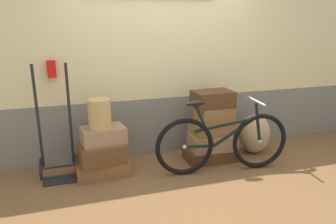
{
  "coord_description": "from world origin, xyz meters",
  "views": [
    {
      "loc": [
        -1.29,
        -3.36,
        1.78
      ],
      "look_at": [
        -0.14,
        0.19,
        0.73
      ],
      "focal_mm": 35.08,
      "sensor_mm": 36.0,
      "label": 1
    }
  ],
  "objects_px": {
    "luggage_trolley": "(57,151)",
    "wicker_basket": "(100,114)",
    "burlap_sack": "(255,134)",
    "suitcase_5": "(212,127)",
    "suitcase_3": "(211,154)",
    "bicycle": "(223,142)",
    "suitcase_4": "(212,141)",
    "suitcase_6": "(214,114)",
    "suitcase_2": "(103,135)",
    "suitcase_1": "(102,153)",
    "suitcase_7": "(213,99)",
    "suitcase_0": "(103,167)"
  },
  "relations": [
    {
      "from": "burlap_sack",
      "to": "suitcase_1",
      "type": "bearing_deg",
      "value": -178.14
    },
    {
      "from": "wicker_basket",
      "to": "suitcase_4",
      "type": "bearing_deg",
      "value": -0.12
    },
    {
      "from": "wicker_basket",
      "to": "luggage_trolley",
      "type": "relative_size",
      "value": 0.25
    },
    {
      "from": "suitcase_4",
      "to": "suitcase_5",
      "type": "xyz_separation_m",
      "value": [
        0.01,
        0.03,
        0.18
      ]
    },
    {
      "from": "suitcase_5",
      "to": "suitcase_7",
      "type": "xyz_separation_m",
      "value": [
        -0.02,
        -0.02,
        0.39
      ]
    },
    {
      "from": "burlap_sack",
      "to": "suitcase_5",
      "type": "bearing_deg",
      "value": -178.81
    },
    {
      "from": "suitcase_0",
      "to": "suitcase_6",
      "type": "relative_size",
      "value": 1.35
    },
    {
      "from": "burlap_sack",
      "to": "suitcase_6",
      "type": "bearing_deg",
      "value": -175.61
    },
    {
      "from": "luggage_trolley",
      "to": "suitcase_4",
      "type": "bearing_deg",
      "value": -2.14
    },
    {
      "from": "burlap_sack",
      "to": "bicycle",
      "type": "distance_m",
      "value": 0.81
    },
    {
      "from": "suitcase_5",
      "to": "burlap_sack",
      "type": "height_order",
      "value": "burlap_sack"
    },
    {
      "from": "suitcase_3",
      "to": "luggage_trolley",
      "type": "xyz_separation_m",
      "value": [
        -1.91,
        0.07,
        0.25
      ]
    },
    {
      "from": "wicker_basket",
      "to": "luggage_trolley",
      "type": "distance_m",
      "value": 0.65
    },
    {
      "from": "suitcase_4",
      "to": "suitcase_6",
      "type": "xyz_separation_m",
      "value": [
        0.02,
        -0.01,
        0.37
      ]
    },
    {
      "from": "suitcase_0",
      "to": "suitcase_7",
      "type": "relative_size",
      "value": 1.25
    },
    {
      "from": "suitcase_3",
      "to": "bicycle",
      "type": "distance_m",
      "value": 0.46
    },
    {
      "from": "suitcase_0",
      "to": "suitcase_3",
      "type": "relative_size",
      "value": 0.92
    },
    {
      "from": "luggage_trolley",
      "to": "suitcase_0",
      "type": "bearing_deg",
      "value": -7.37
    },
    {
      "from": "suitcase_2",
      "to": "suitcase_7",
      "type": "bearing_deg",
      "value": -7.32
    },
    {
      "from": "suitcase_4",
      "to": "wicker_basket",
      "type": "relative_size",
      "value": 1.68
    },
    {
      "from": "suitcase_7",
      "to": "bicycle",
      "type": "distance_m",
      "value": 0.58
    },
    {
      "from": "suitcase_4",
      "to": "luggage_trolley",
      "type": "height_order",
      "value": "luggage_trolley"
    },
    {
      "from": "suitcase_6",
      "to": "suitcase_7",
      "type": "xyz_separation_m",
      "value": [
        -0.02,
        0.01,
        0.2
      ]
    },
    {
      "from": "suitcase_2",
      "to": "suitcase_7",
      "type": "distance_m",
      "value": 1.43
    },
    {
      "from": "suitcase_0",
      "to": "suitcase_7",
      "type": "distance_m",
      "value": 1.59
    },
    {
      "from": "wicker_basket",
      "to": "burlap_sack",
      "type": "height_order",
      "value": "wicker_basket"
    },
    {
      "from": "suitcase_3",
      "to": "suitcase_4",
      "type": "xyz_separation_m",
      "value": [
        0.0,
        -0.0,
        0.18
      ]
    },
    {
      "from": "suitcase_0",
      "to": "burlap_sack",
      "type": "height_order",
      "value": "burlap_sack"
    },
    {
      "from": "bicycle",
      "to": "suitcase_0",
      "type": "bearing_deg",
      "value": 165.47
    },
    {
      "from": "luggage_trolley",
      "to": "wicker_basket",
      "type": "bearing_deg",
      "value": -7.92
    },
    {
      "from": "suitcase_6",
      "to": "burlap_sack",
      "type": "xyz_separation_m",
      "value": [
        0.65,
        0.05,
        -0.35
      ]
    },
    {
      "from": "suitcase_6",
      "to": "suitcase_2",
      "type": "bearing_deg",
      "value": 174.72
    },
    {
      "from": "suitcase_5",
      "to": "bicycle",
      "type": "relative_size",
      "value": 0.33
    },
    {
      "from": "suitcase_5",
      "to": "suitcase_4",
      "type": "bearing_deg",
      "value": -114.77
    },
    {
      "from": "suitcase_5",
      "to": "suitcase_3",
      "type": "bearing_deg",
      "value": -123.54
    },
    {
      "from": "suitcase_2",
      "to": "suitcase_7",
      "type": "xyz_separation_m",
      "value": [
        1.38,
        -0.02,
        0.34
      ]
    },
    {
      "from": "suitcase_2",
      "to": "suitcase_1",
      "type": "bearing_deg",
      "value": -125.28
    },
    {
      "from": "suitcase_6",
      "to": "luggage_trolley",
      "type": "height_order",
      "value": "luggage_trolley"
    },
    {
      "from": "suitcase_6",
      "to": "suitcase_7",
      "type": "relative_size",
      "value": 0.92
    },
    {
      "from": "suitcase_5",
      "to": "bicycle",
      "type": "xyz_separation_m",
      "value": [
        -0.04,
        -0.38,
        -0.07
      ]
    },
    {
      "from": "suitcase_1",
      "to": "suitcase_5",
      "type": "distance_m",
      "value": 1.44
    },
    {
      "from": "suitcase_6",
      "to": "suitcase_5",
      "type": "bearing_deg",
      "value": 90.86
    },
    {
      "from": "suitcase_4",
      "to": "suitcase_7",
      "type": "xyz_separation_m",
      "value": [
        -0.01,
        0.01,
        0.57
      ]
    },
    {
      "from": "suitcase_6",
      "to": "wicker_basket",
      "type": "height_order",
      "value": "wicker_basket"
    },
    {
      "from": "suitcase_7",
      "to": "suitcase_4",
      "type": "bearing_deg",
      "value": -37.35
    },
    {
      "from": "suitcase_3",
      "to": "suitcase_6",
      "type": "xyz_separation_m",
      "value": [
        0.02,
        -0.01,
        0.54
      ]
    },
    {
      "from": "suitcase_3",
      "to": "suitcase_6",
      "type": "relative_size",
      "value": 1.47
    },
    {
      "from": "suitcase_3",
      "to": "bicycle",
      "type": "height_order",
      "value": "bicycle"
    },
    {
      "from": "suitcase_2",
      "to": "suitcase_4",
      "type": "relative_size",
      "value": 0.87
    },
    {
      "from": "suitcase_5",
      "to": "burlap_sack",
      "type": "xyz_separation_m",
      "value": [
        0.65,
        0.01,
        -0.16
      ]
    }
  ]
}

